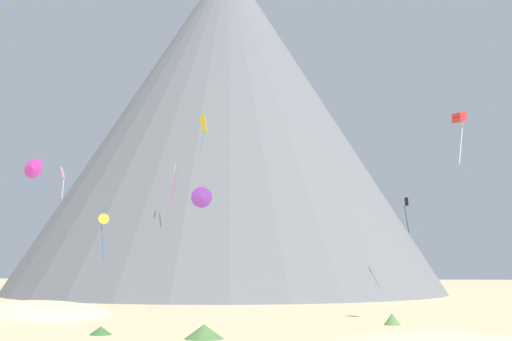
# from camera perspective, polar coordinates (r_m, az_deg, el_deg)

# --- Properties ---
(dune_foreground_right) EXTENTS (14.57, 13.30, 3.12)m
(dune_foreground_right) POSITION_cam_1_polar(r_m,az_deg,el_deg) (64.49, -18.65, -11.87)
(dune_foreground_right) COLOR beige
(dune_foreground_right) RESTS_ON ground_plane
(bush_far_right) EXTENTS (1.93, 1.93, 0.91)m
(bush_far_right) POSITION_cam_1_polar(r_m,az_deg,el_deg) (55.25, 11.57, -12.35)
(bush_far_right) COLOR #568442
(bush_far_right) RESTS_ON ground_plane
(bush_low_patch) EXTENTS (1.71, 1.71, 0.56)m
(bush_low_patch) POSITION_cam_1_polar(r_m,az_deg,el_deg) (47.87, -13.14, -13.18)
(bush_low_patch) COLOR #386633
(bush_low_patch) RESTS_ON ground_plane
(bush_scatter_east) EXTENTS (2.67, 2.67, 0.91)m
(bush_scatter_east) POSITION_cam_1_polar(r_m,az_deg,el_deg) (44.25, -4.47, -13.57)
(bush_scatter_east) COLOR #477238
(bush_scatter_east) RESTS_ON ground_plane
(rock_massif) EXTENTS (99.05, 99.05, 62.04)m
(rock_massif) POSITION_cam_1_polar(r_m,az_deg,el_deg) (120.82, -2.16, 3.55)
(rock_massif) COLOR slate
(rock_massif) RESTS_ON ground_plane
(kite_magenta_mid) EXTENTS (2.24, 0.98, 2.19)m
(kite_magenta_mid) POSITION_cam_1_polar(r_m,az_deg,el_deg) (73.28, -18.56, 0.21)
(kite_magenta_mid) COLOR #D1339E
(kite_pink_mid) EXTENTS (0.55, 0.94, 3.85)m
(kite_pink_mid) POSITION_cam_1_polar(r_m,az_deg,el_deg) (84.03, -16.20, -0.41)
(kite_pink_mid) COLOR pink
(kite_black_low) EXTENTS (0.56, 0.44, 4.64)m
(kite_black_low) POSITION_cam_1_polar(r_m,az_deg,el_deg) (88.84, 12.75, -3.20)
(kite_black_low) COLOR black
(kite_violet_low) EXTENTS (2.32, 0.82, 2.27)m
(kite_violet_low) POSITION_cam_1_polar(r_m,az_deg,el_deg) (71.65, -4.69, -2.31)
(kite_violet_low) COLOR purple
(kite_red_mid) EXTENTS (1.30, 1.30, 4.60)m
(kite_red_mid) POSITION_cam_1_polar(r_m,az_deg,el_deg) (59.55, 16.99, 4.29)
(kite_red_mid) COLOR red
(kite_gold_low) EXTENTS (1.40, 1.04, 5.52)m
(kite_gold_low) POSITION_cam_1_polar(r_m,az_deg,el_deg) (79.58, -12.89, -4.18)
(kite_gold_low) COLOR gold
(kite_white_mid) EXTENTS (0.67, 0.80, 4.89)m
(kite_white_mid) POSITION_cam_1_polar(r_m,az_deg,el_deg) (88.20, -7.00, -0.40)
(kite_white_mid) COLOR white
(kite_yellow_mid) EXTENTS (0.74, 0.42, 3.51)m
(kite_yellow_mid) POSITION_cam_1_polar(r_m,az_deg,el_deg) (66.47, -4.55, 3.78)
(kite_yellow_mid) COLOR yellow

